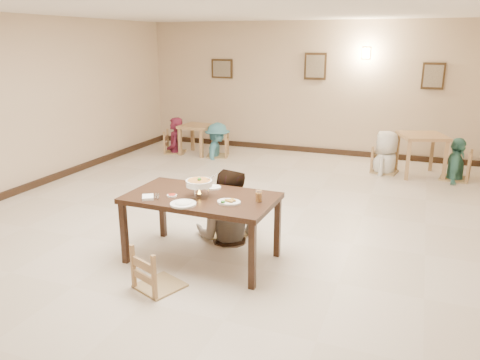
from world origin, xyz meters
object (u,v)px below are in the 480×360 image
at_px(chair_near, 158,247).
at_px(bg_diner_d, 460,138).
at_px(chair_far, 230,201).
at_px(bg_chair_ll, 175,132).
at_px(bg_table_right, 422,142).
at_px(bg_chair_lr, 217,135).
at_px(main_table, 201,202).
at_px(bg_table_left, 197,131).
at_px(curry_warmer, 199,183).
at_px(bg_diner_c, 388,131).
at_px(bg_diner_a, 174,118).
at_px(bg_diner_b, 217,123).
at_px(bg_chair_rl, 387,148).
at_px(main_diner, 227,169).
at_px(bg_chair_rr, 458,152).
at_px(drink_glass, 259,196).

height_order(chair_near, bg_diner_d, bg_diner_d).
xyz_separation_m(chair_far, bg_chair_ll, (-3.08, 4.08, -0.00)).
distance_m(bg_table_right, bg_chair_lr, 4.35).
bearing_deg(main_table, bg_table_left, 118.05).
relative_size(curry_warmer, bg_chair_ll, 0.34).
bearing_deg(bg_diner_c, curry_warmer, -9.90).
distance_m(bg_table_right, bg_diner_c, 0.67).
relative_size(chair_near, bg_diner_a, 0.56).
bearing_deg(bg_diner_b, bg_chair_lr, 75.30).
xyz_separation_m(main_table, bg_diner_d, (3.03, 4.85, 0.07)).
relative_size(bg_table_left, bg_diner_c, 0.43).
relative_size(bg_diner_a, bg_diner_c, 0.99).
bearing_deg(bg_chair_rl, chair_far, 166.99).
xyz_separation_m(main_diner, bg_table_left, (-2.54, 4.23, -0.41)).
relative_size(main_table, bg_chair_rr, 1.64).
bearing_deg(bg_diner_b, bg_chair_ll, 76.78).
bearing_deg(bg_chair_ll, bg_table_right, -108.07).
xyz_separation_m(curry_warmer, bg_chair_ll, (-3.04, 4.91, -0.48)).
bearing_deg(chair_near, curry_warmer, -78.47).
distance_m(bg_chair_ll, bg_diner_a, 0.34).
relative_size(drink_glass, bg_chair_ll, 0.14).
height_order(chair_near, main_diner, main_diner).
bearing_deg(bg_chair_lr, bg_diner_a, -104.10).
bearing_deg(drink_glass, bg_table_left, 123.17).
distance_m(bg_table_left, bg_diner_b, 0.59).
xyz_separation_m(drink_glass, bg_chair_rl, (1.04, 4.84, -0.37)).
distance_m(bg_chair_lr, bg_diner_d, 5.01).
bearing_deg(bg_chair_ll, chair_near, -171.11).
bearing_deg(chair_far, bg_table_right, 58.08).
bearing_deg(bg_table_left, bg_diner_c, -0.83).
relative_size(bg_diner_c, bg_diner_d, 1.05).
distance_m(main_diner, bg_table_right, 4.81).
distance_m(bg_chair_rr, bg_diner_a, 6.09).
relative_size(chair_far, bg_chair_rl, 0.99).
bearing_deg(drink_glass, main_table, -176.68).
relative_size(main_table, curry_warmer, 5.12).
xyz_separation_m(bg_table_right, bg_chair_rl, (-0.65, -0.02, -0.17)).
bearing_deg(chair_near, bg_table_left, -45.76).
distance_m(bg_table_left, bg_table_right, 4.90).
distance_m(main_table, chair_far, 0.83).
xyz_separation_m(bg_table_left, bg_chair_rr, (5.54, -0.09, -0.02)).
height_order(bg_table_right, bg_chair_lr, bg_chair_lr).
height_order(chair_far, bg_diner_c, bg_diner_c).
distance_m(main_diner, bg_diner_b, 4.64).
xyz_separation_m(curry_warmer, bg_table_right, (2.39, 4.94, -0.30)).
bearing_deg(bg_diner_c, bg_diner_a, -80.28).
xyz_separation_m(bg_diner_b, bg_diner_c, (3.70, -0.02, 0.07)).
height_order(chair_far, bg_table_right, chair_far).
xyz_separation_m(chair_far, curry_warmer, (-0.04, -0.83, 0.48)).
bearing_deg(main_diner, main_table, 81.31).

